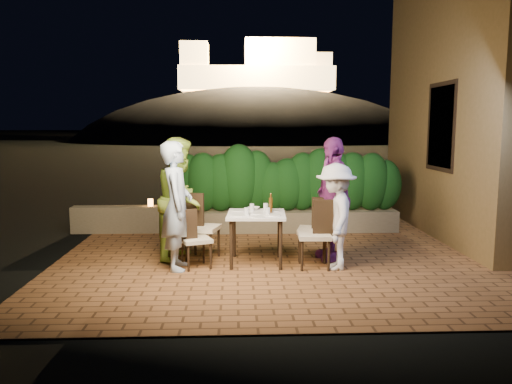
{
  "coord_description": "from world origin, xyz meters",
  "views": [
    {
      "loc": [
        -0.8,
        -7.13,
        2.03
      ],
      "look_at": [
        -0.5,
        0.15,
        1.05
      ],
      "focal_mm": 35.0,
      "sensor_mm": 36.0,
      "label": 1
    }
  ],
  "objects": [
    {
      "name": "glass_sw",
      "position": [
        -0.56,
        0.23,
        0.81
      ],
      "size": [
        0.07,
        0.07,
        0.11
      ],
      "primitive_type": "cylinder",
      "color": "silver",
      "rests_on": "dining_table"
    },
    {
      "name": "hedge",
      "position": [
        0.2,
        2.3,
        0.95
      ],
      "size": [
        4.0,
        0.7,
        1.1
      ],
      "primitive_type": null,
      "color": "#123F12",
      "rests_on": "planter"
    },
    {
      "name": "diner_green",
      "position": [
        -1.64,
        0.39,
        0.92
      ],
      "size": [
        0.88,
        1.03,
        1.85
      ],
      "primitive_type": "imported",
      "rotation": [
        0.0,
        0.0,
        1.35
      ],
      "color": "#A7D041",
      "rests_on": "ground"
    },
    {
      "name": "window_pane",
      "position": [
        2.82,
        1.5,
        2.0
      ],
      "size": [
        0.08,
        1.0,
        1.4
      ],
      "primitive_type": "cube",
      "color": "black",
      "rests_on": "building_wall"
    },
    {
      "name": "hill",
      "position": [
        2.0,
        60.0,
        -4.0
      ],
      "size": [
        52.0,
        40.0,
        22.0
      ],
      "primitive_type": "ellipsoid",
      "color": "black",
      "rests_on": "ground"
    },
    {
      "name": "plate_front",
      "position": [
        -0.49,
        -0.26,
        0.76
      ],
      "size": [
        0.2,
        0.2,
        0.01
      ],
      "primitive_type": "cylinder",
      "color": "white",
      "rests_on": "dining_table"
    },
    {
      "name": "diner_blue",
      "position": [
        -1.63,
        -0.19,
        0.91
      ],
      "size": [
        0.46,
        0.68,
        1.81
      ],
      "primitive_type": "imported",
      "rotation": [
        0.0,
        0.0,
        1.62
      ],
      "color": "#A5BDD5",
      "rests_on": "ground"
    },
    {
      "name": "parapet_lamp",
      "position": [
        -2.42,
        2.3,
        0.57
      ],
      "size": [
        0.1,
        0.1,
        0.14
      ],
      "primitive_type": "cylinder",
      "color": "orange",
      "rests_on": "parapet"
    },
    {
      "name": "diner_purple",
      "position": [
        0.66,
        0.24,
        0.93
      ],
      "size": [
        0.65,
        1.16,
        1.86
      ],
      "primitive_type": "imported",
      "rotation": [
        0.0,
        0.0,
        -1.38
      ],
      "color": "#7D2971",
      "rests_on": "ground"
    },
    {
      "name": "glass_se",
      "position": [
        -0.35,
        0.21,
        0.81
      ],
      "size": [
        0.07,
        0.07,
        0.12
      ],
      "primitive_type": "cylinder",
      "color": "silver",
      "rests_on": "dining_table"
    },
    {
      "name": "planter",
      "position": [
        0.2,
        2.3,
        0.2
      ],
      "size": [
        4.2,
        0.55,
        0.4
      ],
      "primitive_type": "cube",
      "color": "#776A4C",
      "rests_on": "ground"
    },
    {
      "name": "plate_ne",
      "position": [
        -0.27,
        -0.14,
        0.76
      ],
      "size": [
        0.23,
        0.23,
        0.01
      ],
      "primitive_type": "cylinder",
      "color": "white",
      "rests_on": "dining_table"
    },
    {
      "name": "plate_se",
      "position": [
        -0.22,
        0.24,
        0.76
      ],
      "size": [
        0.2,
        0.2,
        0.01
      ],
      "primitive_type": "cylinder",
      "color": "white",
      "rests_on": "dining_table"
    },
    {
      "name": "chair_left_front",
      "position": [
        -1.37,
        -0.14,
        0.43
      ],
      "size": [
        0.51,
        0.51,
        0.85
      ],
      "primitive_type": null,
      "rotation": [
        0.0,
        0.0,
        0.37
      ],
      "color": "black",
      "rests_on": "ground"
    },
    {
      "name": "plate_nw",
      "position": [
        -0.76,
        -0.15,
        0.76
      ],
      "size": [
        0.21,
        0.21,
        0.01
      ],
      "primitive_type": "cylinder",
      "color": "white",
      "rests_on": "dining_table"
    },
    {
      "name": "plate_sw",
      "position": [
        -0.77,
        0.28,
        0.76
      ],
      "size": [
        0.22,
        0.22,
        0.01
      ],
      "primitive_type": "cylinder",
      "color": "white",
      "rests_on": "dining_table"
    },
    {
      "name": "chair_left_back",
      "position": [
        -1.3,
        0.32,
        0.51
      ],
      "size": [
        0.58,
        0.58,
        1.01
      ],
      "primitive_type": null,
      "rotation": [
        0.0,
        0.0,
        -0.28
      ],
      "color": "black",
      "rests_on": "ground"
    },
    {
      "name": "dining_table",
      "position": [
        -0.5,
        0.05,
        0.38
      ],
      "size": [
        0.89,
        0.89,
        0.75
      ],
      "primitive_type": null,
      "rotation": [
        0.0,
        0.0,
        -0.06
      ],
      "color": "white",
      "rests_on": "ground"
    },
    {
      "name": "bowl",
      "position": [
        -0.52,
        0.36,
        0.77
      ],
      "size": [
        0.22,
        0.22,
        0.04
      ],
      "primitive_type": "imported",
      "rotation": [
        0.0,
        0.0,
        -0.34
      ],
      "color": "white",
      "rests_on": "dining_table"
    },
    {
      "name": "building_wall",
      "position": [
        3.6,
        2.0,
        2.5
      ],
      "size": [
        1.6,
        5.0,
        5.0
      ],
      "primitive_type": "cube",
      "color": "olive",
      "rests_on": "ground"
    },
    {
      "name": "glass_nw",
      "position": [
        -0.64,
        -0.12,
        0.81
      ],
      "size": [
        0.07,
        0.07,
        0.11
      ],
      "primitive_type": "cylinder",
      "color": "silver",
      "rests_on": "dining_table"
    },
    {
      "name": "diner_white",
      "position": [
        0.61,
        -0.27,
        0.75
      ],
      "size": [
        0.67,
        1.03,
        1.51
      ],
      "primitive_type": "imported",
      "rotation": [
        0.0,
        0.0,
        -1.69
      ],
      "color": "silver",
      "rests_on": "ground"
    },
    {
      "name": "window_frame",
      "position": [
        2.81,
        1.5,
        2.0
      ],
      "size": [
        0.06,
        1.15,
        1.55
      ],
      "primitive_type": "cube",
      "color": "black",
      "rests_on": "building_wall"
    },
    {
      "name": "chair_right_front",
      "position": [
        0.32,
        -0.21,
        0.49
      ],
      "size": [
        0.48,
        0.48,
        0.98
      ],
      "primitive_type": null,
      "rotation": [
        0.0,
        0.0,
        3.09
      ],
      "color": "black",
      "rests_on": "ground"
    },
    {
      "name": "terrace_floor",
      "position": [
        0.0,
        0.5,
        -0.07
      ],
      "size": [
        7.0,
        6.0,
        0.15
      ],
      "primitive_type": "cube",
      "color": "brown",
      "rests_on": "ground"
    },
    {
      "name": "chair_right_back",
      "position": [
        0.37,
        0.22,
        0.48
      ],
      "size": [
        0.54,
        0.54,
        0.96
      ],
      "primitive_type": null,
      "rotation": [
        0.0,
        0.0,
        2.9
      ],
      "color": "black",
      "rests_on": "ground"
    },
    {
      "name": "ground",
      "position": [
        0.0,
        0.0,
        -0.02
      ],
      "size": [
        400.0,
        400.0,
        0.0
      ],
      "primitive_type": "plane",
      "color": "black",
      "rests_on": "ground"
    },
    {
      "name": "plate_centre",
      "position": [
        -0.53,
        0.02,
        0.76
      ],
      "size": [
        0.23,
        0.23,
        0.01
      ],
      "primitive_type": "cylinder",
      "color": "white",
      "rests_on": "dining_table"
    },
    {
      "name": "fortress",
      "position": [
        2.0,
        60.0,
        10.5
      ],
      "size": [
        26.0,
        8.0,
        8.0
      ],
      "primitive_type": null,
      "color": "#FFCC7A",
      "rests_on": "hill"
    },
    {
      "name": "glass_ne",
      "position": [
        -0.34,
        -0.1,
        0.8
      ],
      "size": [
        0.06,
        0.06,
        0.11
      ],
      "primitive_type": "cylinder",
      "color": "silver",
      "rests_on": "dining_table"
    },
    {
      "name": "beer_bottle",
      "position": [
        -0.28,
        0.1,
        0.89
      ],
      "size": [
        0.06,
        0.06,
        0.29
      ],
      "primitive_type": null,
      "color": "#46280B",
      "rests_on": "dining_table"
    },
    {
      "name": "parapet",
      "position": [
        -2.8,
        2.3,
        0.25
      ],
      "size": [
        2.2,
        0.3,
        0.5
      ],
      "primitive_type": "cube",
      "color": "#776A4C",
      "rests_on": "ground"
    }
  ]
}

